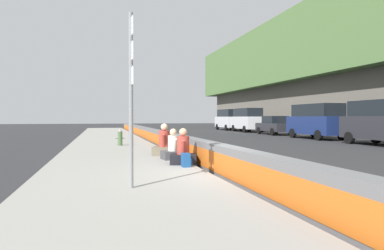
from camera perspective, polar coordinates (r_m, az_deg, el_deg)
ground_plane at (r=9.16m, az=6.01°, el=-8.77°), size 160.00×160.00×0.00m
sidewalk_strip at (r=8.58m, az=-10.98°, el=-8.99°), size 80.00×4.40×0.14m
jersey_barrier at (r=9.09m, az=6.00°, el=-6.13°), size 76.00×0.45×0.85m
route_sign_post at (r=7.23m, az=-9.99°, el=6.31°), size 0.44×0.09×3.60m
fire_hydrant at (r=18.21m, az=-11.78°, el=-1.91°), size 0.26×0.46×0.88m
seated_person_foreground at (r=10.81m, az=-1.48°, el=-4.59°), size 0.85×0.94×1.12m
seated_person_middle at (r=12.05m, az=-3.11°, el=-4.07°), size 0.72×0.82×1.06m
seated_person_rear at (r=13.30m, az=-4.58°, el=-3.35°), size 0.97×1.05×1.22m
backpack at (r=10.21m, az=-0.98°, el=-5.82°), size 0.32×0.28×0.40m
parked_car_third at (r=22.06m, az=29.11°, el=0.50°), size 5.16×2.22×2.56m
parked_car_fourth at (r=26.99m, az=19.82°, el=0.70°), size 5.10×2.11×2.56m
parked_car_midline at (r=32.50m, az=13.43°, el=-0.04°), size 4.56×2.07×1.71m
parked_car_far at (r=38.06m, az=9.09°, el=0.91°), size 5.14×2.19×2.56m
parked_car_farther at (r=43.18m, az=6.10°, el=0.96°), size 5.10×2.11×2.56m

